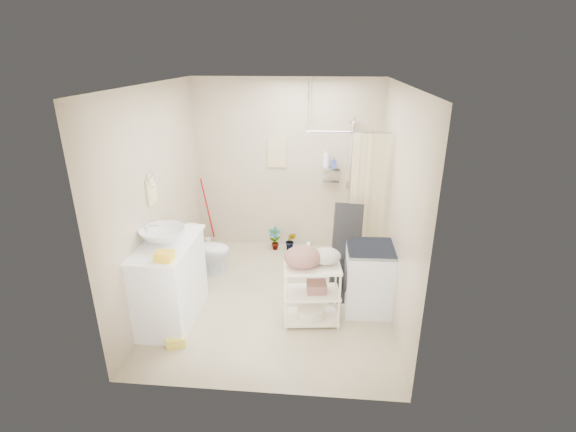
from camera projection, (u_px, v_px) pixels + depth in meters
name	position (u px, v px, depth m)	size (l,w,h in m)	color
floor	(276.00, 297.00, 5.32)	(3.20, 3.20, 0.00)	#BBAE8C
ceiling	(273.00, 84.00, 4.37)	(2.80, 3.20, 0.04)	silver
wall_back	(287.00, 166.00, 6.33)	(2.80, 0.04, 2.60)	#C3B297
wall_front	(251.00, 267.00, 3.36)	(2.80, 0.04, 2.60)	#C3B297
wall_left	(158.00, 198.00, 4.96)	(0.04, 3.20, 2.60)	#C3B297
wall_right	(397.00, 205.00, 4.73)	(0.04, 3.20, 2.60)	#C3B297
vanity	(169.00, 281.00, 4.75)	(0.61, 1.10, 0.97)	white
sink	(163.00, 236.00, 4.54)	(0.50, 0.50, 0.17)	silver
counter_basket	(164.00, 256.00, 4.17)	(0.18, 0.14, 0.10)	yellow
floor_basket	(176.00, 339.00, 4.43)	(0.28, 0.21, 0.15)	#F7ED4C
toilet	(207.00, 250.00, 5.85)	(0.37, 0.65, 0.66)	white
mop	(205.00, 212.00, 6.58)	(0.11, 0.11, 1.14)	#B6070C
potted_plant_a	(275.00, 239.00, 6.54)	(0.20, 0.13, 0.37)	brown
potted_plant_b	(291.00, 241.00, 6.55)	(0.17, 0.13, 0.30)	brown
hanging_towel	(277.00, 153.00, 6.25)	(0.28, 0.03, 0.42)	#CDBD8E
towel_ring	(151.00, 189.00, 4.71)	(0.04, 0.22, 0.34)	#F3E298
tp_holder	(168.00, 240.00, 5.22)	(0.08, 0.12, 0.14)	white
shower	(344.00, 195.00, 5.84)	(1.10, 1.10, 2.10)	white
shampoo_bottle_a	(326.00, 158.00, 6.16)	(0.10, 0.10, 0.27)	white
shampoo_bottle_b	(334.00, 163.00, 6.15)	(0.07, 0.07, 0.15)	#374CA2
washing_machine	(369.00, 278.00, 4.96)	(0.56, 0.58, 0.82)	silver
laundry_rack	(312.00, 288.00, 4.70)	(0.63, 0.37, 0.87)	white
ironing_board	(346.00, 253.00, 5.06)	(0.36, 0.11, 1.28)	black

